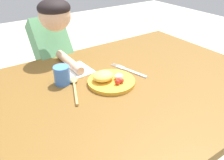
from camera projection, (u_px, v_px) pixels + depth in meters
The scene contains 7 objects.
dining_table at pixel (129, 99), 1.11m from camera, with size 1.29×0.96×0.71m.
plate at pixel (110, 80), 1.05m from camera, with size 0.22×0.22×0.06m.
fork at pixel (129, 71), 1.16m from camera, with size 0.07×0.22×0.01m.
spoon at pixel (74, 85), 1.03m from camera, with size 0.11×0.22×0.02m.
drinking_cup at pixel (62, 75), 1.04m from camera, with size 0.07×0.07×0.08m, color #457EE0.
person at pixel (54, 74), 1.49m from camera, with size 0.21×0.55×1.03m.
napkin at pixel (76, 70), 1.16m from camera, with size 0.15×0.16×0.00m, color white.
Camera 1 is at (-0.58, -0.71, 1.25)m, focal length 37.06 mm.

